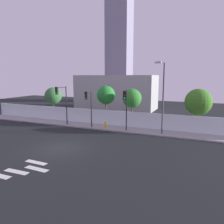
{
  "coord_description": "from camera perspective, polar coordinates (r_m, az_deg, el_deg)",
  "views": [
    {
      "loc": [
        11.07,
        -14.7,
        6.11
      ],
      "look_at": [
        2.07,
        6.5,
        2.3
      ],
      "focal_mm": 34.77,
      "sensor_mm": 36.0,
      "label": 1
    }
  ],
  "objects": [
    {
      "name": "crosswalk_marking",
      "position": [
        16.03,
        -22.44,
        -13.75
      ],
      "size": [
        3.3,
        3.03,
        0.01
      ],
      "color": "silver",
      "rests_on": "ground"
    },
    {
      "name": "traffic_light_right",
      "position": [
        25.11,
        -6.21,
        2.81
      ],
      "size": [
        0.41,
        1.1,
        4.25
      ],
      "color": "black",
      "rests_on": "sidewalk"
    },
    {
      "name": "roadside_tree_leftmost",
      "position": [
        32.36,
        -15.21,
        4.09
      ],
      "size": [
        2.45,
        2.45,
        4.54
      ],
      "color": "brown",
      "rests_on": "ground"
    },
    {
      "name": "sidewalk",
      "position": [
        26.14,
        -2.73,
        -3.97
      ],
      "size": [
        36.0,
        2.4,
        0.15
      ],
      "primitive_type": "cube",
      "color": "gray",
      "rests_on": "ground"
    },
    {
      "name": "tower_on_skyline",
      "position": [
        54.46,
        1.93,
        18.19
      ],
      "size": [
        5.45,
        5.0,
        28.89
      ],
      "primitive_type": "cube",
      "color": "gray",
      "rests_on": "ground"
    },
    {
      "name": "fire_hydrant",
      "position": [
        25.12,
        -1.78,
        -3.33
      ],
      "size": [
        0.44,
        0.26,
        0.81
      ],
      "color": "gold",
      "rests_on": "sidewalk"
    },
    {
      "name": "roadside_tree_rightmost",
      "position": [
        25.48,
        21.74,
        2.43
      ],
      "size": [
        2.92,
        2.92,
        4.79
      ],
      "color": "brown",
      "rests_on": "ground"
    },
    {
      "name": "perimeter_wall",
      "position": [
        27.08,
        -1.56,
        -1.38
      ],
      "size": [
        36.0,
        0.18,
        1.8
      ],
      "primitive_type": "cube",
      "color": "white",
      "rests_on": "sidewalk"
    },
    {
      "name": "traffic_light_left",
      "position": [
        26.73,
        -13.19,
        3.8
      ],
      "size": [
        0.55,
        1.71,
        4.74
      ],
      "color": "black",
      "rests_on": "sidewalk"
    },
    {
      "name": "roadside_tree_midright",
      "position": [
        26.72,
        5.26,
        3.6
      ],
      "size": [
        2.36,
        2.36,
        4.62
      ],
      "color": "brown",
      "rests_on": "ground"
    },
    {
      "name": "traffic_light_center",
      "position": [
        22.84,
        3.57,
        2.72
      ],
      "size": [
        0.58,
        1.8,
        4.5
      ],
      "color": "black",
      "rests_on": "sidewalk"
    },
    {
      "name": "street_lamp_curbside",
      "position": [
        22.53,
        13.14,
        5.07
      ],
      "size": [
        0.62,
        2.36,
        7.36
      ],
      "color": "#4C4C51",
      "rests_on": "sidewalk"
    },
    {
      "name": "ground_plane",
      "position": [
        19.39,
        -13.44,
        -9.25
      ],
      "size": [
        80.0,
        80.0,
        0.0
      ],
      "primitive_type": "plane",
      "color": "black"
    },
    {
      "name": "roadside_tree_midleft",
      "position": [
        27.96,
        -1.62,
        4.46
      ],
      "size": [
        2.39,
        2.39,
        4.92
      ],
      "color": "brown",
      "rests_on": "ground"
    },
    {
      "name": "low_building_distant",
      "position": [
        41.3,
        0.99,
        5.28
      ],
      "size": [
        14.98,
        6.0,
        6.3
      ],
      "primitive_type": "cube",
      "color": "#A5A5A5",
      "rests_on": "ground"
    }
  ]
}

